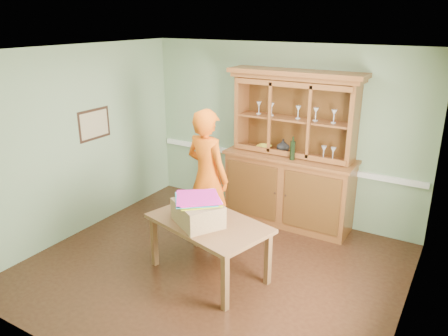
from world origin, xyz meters
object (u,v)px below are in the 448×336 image
Objects in this scene: dining_table at (209,228)px; person at (207,177)px; china_hutch at (290,172)px; cardboard_box at (198,213)px.

person reaches higher than dining_table.
china_hutch is 4.08× the size of cardboard_box.
china_hutch reaches higher than cardboard_box.
dining_table is 0.96m from person.
person is (-0.42, 0.86, 0.10)m from cardboard_box.
china_hutch is 2.00m from cardboard_box.
china_hutch reaches higher than dining_table.
person is (-0.77, -1.11, 0.14)m from china_hutch.
china_hutch is 1.44× the size of dining_table.
person is (-0.50, 0.76, 0.32)m from dining_table.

